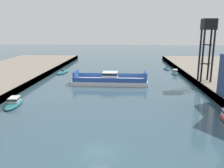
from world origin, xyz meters
TOP-DOWN VIEW (x-y plane):
  - ground_plane at (0.00, 0.00)m, footprint 400.00×400.00m
  - chain_ferry at (-0.99, 35.34)m, footprint 19.52×7.25m
  - moored_boat_mid_left at (-18.06, 16.39)m, footprint 3.39×7.61m
  - moored_boat_mid_right at (-17.88, 50.65)m, footprint 3.52×8.26m
  - moored_boat_far_left at (19.00, 50.69)m, footprint 2.70×6.17m
  - moored_boat_far_right at (17.83, 59.93)m, footprint 2.54×5.56m
  - crane_tower at (22.44, 33.02)m, footprint 3.06×3.06m

SIDE VIEW (x-z plane):
  - ground_plane at x=0.00m, z-range 0.00..0.00m
  - moored_boat_far_right at x=17.83m, z-range -0.24..0.73m
  - moored_boat_mid_right at x=-17.88m, z-range -0.24..0.78m
  - moored_boat_mid_left at x=-18.06m, z-range -0.19..1.27m
  - moored_boat_far_left at x=19.00m, z-range -0.20..1.34m
  - chain_ferry at x=-0.99m, z-range -0.65..2.65m
  - crane_tower at x=22.44m, z-range 5.56..20.51m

